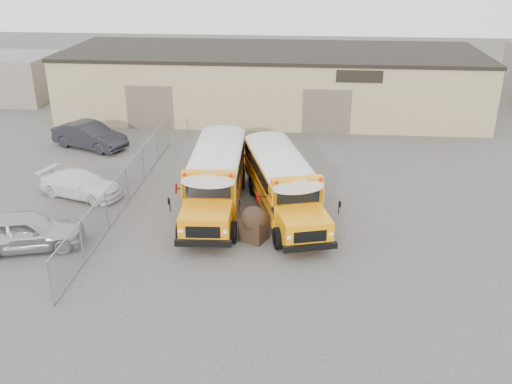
# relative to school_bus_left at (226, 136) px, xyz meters

# --- Properties ---
(ground) EXTENTS (120.00, 120.00, 0.00)m
(ground) POSITION_rel_school_bus_left_xyz_m (1.87, -8.94, -1.62)
(ground) COLOR #4A4744
(ground) RESTS_ON ground
(warehouse) EXTENTS (30.20, 10.20, 4.67)m
(warehouse) POSITION_rel_school_bus_left_xyz_m (1.87, 11.06, 0.75)
(warehouse) COLOR tan
(warehouse) RESTS_ON ground
(chainlink_fence) EXTENTS (0.07, 18.07, 1.81)m
(chainlink_fence) POSITION_rel_school_bus_left_xyz_m (-4.13, -5.94, -0.72)
(chainlink_fence) COLOR gray
(chainlink_fence) RESTS_ON ground
(distant_building_left) EXTENTS (8.00, 6.00, 3.60)m
(distant_building_left) POSITION_rel_school_bus_left_xyz_m (-20.13, 13.06, 0.18)
(distant_building_left) COLOR gray
(distant_building_left) RESTS_ON ground
(school_bus_left) EXTENTS (3.01, 9.70, 2.81)m
(school_bus_left) POSITION_rel_school_bus_left_xyz_m (0.00, 0.00, 0.00)
(school_bus_left) COLOR orange
(school_bus_left) RESTS_ON ground
(school_bus_right) EXTENTS (4.66, 9.49, 2.70)m
(school_bus_right) POSITION_rel_school_bus_left_xyz_m (1.99, -0.72, -0.06)
(school_bus_right) COLOR #FF990B
(school_bus_right) RESTS_ON ground
(tarp_bundle) EXTENTS (1.33, 1.28, 1.56)m
(tarp_bundle) POSITION_rel_school_bus_left_xyz_m (2.45, -9.40, -0.83)
(tarp_bundle) COLOR black
(tarp_bundle) RESTS_ON ground
(car_silver) EXTENTS (5.10, 3.14, 1.62)m
(car_silver) POSITION_rel_school_bus_left_xyz_m (-6.94, -11.00, -0.81)
(car_silver) COLOR #B3B3B8
(car_silver) RESTS_ON ground
(car_white) EXTENTS (4.71, 3.05, 1.27)m
(car_white) POSITION_rel_school_bus_left_xyz_m (-6.65, -5.49, -0.99)
(car_white) COLOR white
(car_white) RESTS_ON ground
(car_dark) EXTENTS (5.16, 3.44, 1.61)m
(car_dark) POSITION_rel_school_bus_left_xyz_m (-8.85, 1.77, -0.82)
(car_dark) COLOR black
(car_dark) RESTS_ON ground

